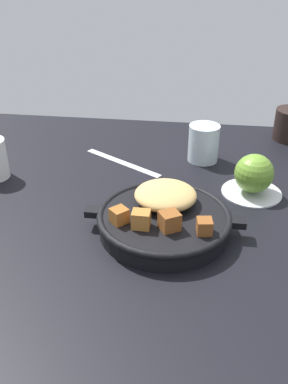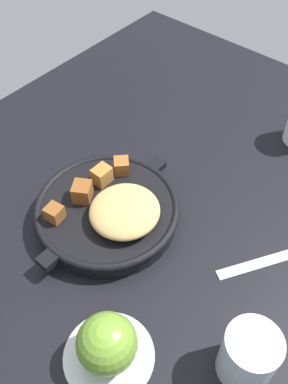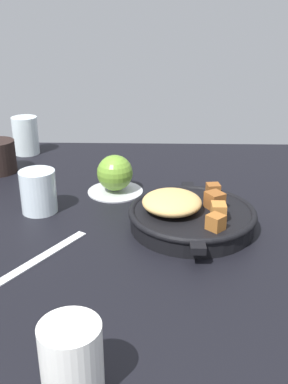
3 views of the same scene
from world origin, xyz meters
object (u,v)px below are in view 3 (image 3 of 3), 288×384
object	(u,v)px
white_creamer_pitcher	(74,359)
water_glass_tall	(26,136)
cast_iron_skillet	(191,215)
red_apple	(116,173)
water_glass_short	(39,191)
butter_knife	(40,258)

from	to	relation	value
white_creamer_pitcher	water_glass_tall	world-z (taller)	water_glass_tall
cast_iron_skillet	red_apple	xyz separation A→B (cm)	(15.93, 14.70, 1.82)
cast_iron_skillet	water_glass_short	bearing A→B (deg)	77.88
cast_iron_skillet	butter_knife	xyz separation A→B (cm)	(-11.57, 24.40, -2.38)
butter_knife	water_glass_short	size ratio (longest dim) A/B	2.54
cast_iron_skillet	butter_knife	size ratio (longest dim) A/B	1.29
cast_iron_skillet	white_creamer_pitcher	distance (cm)	39.88
water_glass_tall	water_glass_short	size ratio (longest dim) A/B	1.19
red_apple	white_creamer_pitcher	size ratio (longest dim) A/B	0.91
cast_iron_skillet	butter_knife	distance (cm)	27.11
cast_iron_skillet	red_apple	distance (cm)	21.75
red_apple	butter_knife	world-z (taller)	red_apple
water_glass_short	butter_knife	bearing A→B (deg)	-167.09
red_apple	water_glass_tall	world-z (taller)	water_glass_tall
red_apple	water_glass_tall	xyz separation A→B (cm)	(25.94, 25.86, 0.55)
cast_iron_skillet	red_apple	world-z (taller)	red_apple
red_apple	water_glass_short	distance (cm)	16.90
white_creamer_pitcher	water_glass_short	bearing A→B (deg)	17.94
red_apple	butter_knife	xyz separation A→B (cm)	(-27.49, 9.70, -4.19)
white_creamer_pitcher	water_glass_short	distance (cm)	45.45
water_glass_tall	water_glass_short	xyz separation A→B (cm)	(-35.75, -12.11, -0.79)
white_creamer_pitcher	water_glass_short	size ratio (longest dim) A/B	1.00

